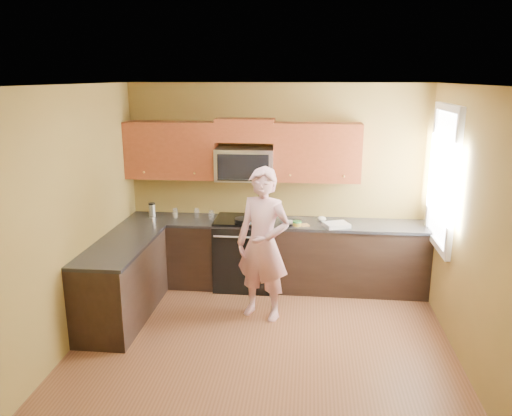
# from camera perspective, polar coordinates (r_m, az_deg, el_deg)

# --- Properties ---
(floor) EXTENTS (4.00, 4.00, 0.00)m
(floor) POSITION_cam_1_polar(r_m,az_deg,el_deg) (5.43, 0.65, -15.98)
(floor) COLOR brown
(floor) RESTS_ON ground
(ceiling) EXTENTS (4.00, 4.00, 0.00)m
(ceiling) POSITION_cam_1_polar(r_m,az_deg,el_deg) (4.67, 0.75, 13.83)
(ceiling) COLOR white
(ceiling) RESTS_ON ground
(wall_back) EXTENTS (4.00, 0.00, 4.00)m
(wall_back) POSITION_cam_1_polar(r_m,az_deg,el_deg) (6.81, 2.31, 2.67)
(wall_back) COLOR brown
(wall_back) RESTS_ON ground
(wall_front) EXTENTS (4.00, 0.00, 4.00)m
(wall_front) POSITION_cam_1_polar(r_m,az_deg,el_deg) (3.04, -3.03, -13.25)
(wall_front) COLOR brown
(wall_front) RESTS_ON ground
(wall_left) EXTENTS (0.00, 4.00, 4.00)m
(wall_left) POSITION_cam_1_polar(r_m,az_deg,el_deg) (5.44, -20.78, -1.42)
(wall_left) COLOR brown
(wall_left) RESTS_ON ground
(wall_right) EXTENTS (0.00, 4.00, 4.00)m
(wall_right) POSITION_cam_1_polar(r_m,az_deg,el_deg) (5.10, 23.68, -2.75)
(wall_right) COLOR brown
(wall_right) RESTS_ON ground
(cabinet_back_run) EXTENTS (4.00, 0.60, 0.88)m
(cabinet_back_run) POSITION_cam_1_polar(r_m,az_deg,el_deg) (6.78, 2.05, -5.41)
(cabinet_back_run) COLOR black
(cabinet_back_run) RESTS_ON floor
(cabinet_left_run) EXTENTS (0.60, 1.60, 0.88)m
(cabinet_left_run) POSITION_cam_1_polar(r_m,az_deg,el_deg) (6.13, -14.96, -8.17)
(cabinet_left_run) COLOR black
(cabinet_left_run) RESTS_ON floor
(countertop_back) EXTENTS (4.00, 0.62, 0.04)m
(countertop_back) POSITION_cam_1_polar(r_m,az_deg,el_deg) (6.62, 2.08, -1.70)
(countertop_back) COLOR black
(countertop_back) RESTS_ON cabinet_back_run
(countertop_left) EXTENTS (0.62, 1.60, 0.04)m
(countertop_left) POSITION_cam_1_polar(r_m,az_deg,el_deg) (5.97, -15.16, -4.10)
(countertop_left) COLOR black
(countertop_left) RESTS_ON cabinet_left_run
(stove) EXTENTS (0.76, 0.65, 0.95)m
(stove) POSITION_cam_1_polar(r_m,az_deg,el_deg) (6.78, -1.34, -5.08)
(stove) COLOR black
(stove) RESTS_ON floor
(microwave) EXTENTS (0.76, 0.40, 0.42)m
(microwave) POSITION_cam_1_polar(r_m,az_deg,el_deg) (6.64, -1.25, 3.23)
(microwave) COLOR silver
(microwave) RESTS_ON wall_back
(upper_cab_left) EXTENTS (1.22, 0.33, 0.75)m
(upper_cab_left) POSITION_cam_1_polar(r_m,az_deg,el_deg) (6.86, -9.45, 3.42)
(upper_cab_left) COLOR brown
(upper_cab_left) RESTS_ON wall_back
(upper_cab_right) EXTENTS (1.12, 0.33, 0.75)m
(upper_cab_right) POSITION_cam_1_polar(r_m,az_deg,el_deg) (6.62, 6.90, 3.09)
(upper_cab_right) COLOR brown
(upper_cab_right) RESTS_ON wall_back
(upper_cab_over_mw) EXTENTS (0.76, 0.33, 0.30)m
(upper_cab_over_mw) POSITION_cam_1_polar(r_m,az_deg,el_deg) (6.57, -1.25, 8.85)
(upper_cab_over_mw) COLOR brown
(upper_cab_over_mw) RESTS_ON wall_back
(window) EXTENTS (0.06, 1.06, 1.66)m
(window) POSITION_cam_1_polar(r_m,az_deg,el_deg) (6.15, 20.57, 3.26)
(window) COLOR white
(window) RESTS_ON wall_right
(woman) EXTENTS (0.77, 0.63, 1.80)m
(woman) POSITION_cam_1_polar(r_m,az_deg,el_deg) (5.79, 0.82, -4.16)
(woman) COLOR #E07087
(woman) RESTS_ON floor
(frying_pan) EXTENTS (0.27, 0.45, 0.06)m
(frying_pan) POSITION_cam_1_polar(r_m,az_deg,el_deg) (6.46, -1.34, -1.66)
(frying_pan) COLOR black
(frying_pan) RESTS_ON stove
(butter_tub) EXTENTS (0.12, 0.12, 0.08)m
(butter_tub) POSITION_cam_1_polar(r_m,az_deg,el_deg) (6.44, 4.70, -2.04)
(butter_tub) COLOR yellow
(butter_tub) RESTS_ON countertop_back
(toast_slice) EXTENTS (0.14, 0.14, 0.01)m
(toast_slice) POSITION_cam_1_polar(r_m,az_deg,el_deg) (6.46, 5.53, -1.95)
(toast_slice) COLOR #B27F47
(toast_slice) RESTS_ON countertop_back
(napkin_a) EXTENTS (0.14, 0.14, 0.06)m
(napkin_a) POSITION_cam_1_polar(r_m,az_deg,el_deg) (6.48, 3.93, -1.65)
(napkin_a) COLOR silver
(napkin_a) RESTS_ON countertop_back
(napkin_b) EXTENTS (0.14, 0.15, 0.07)m
(napkin_b) POSITION_cam_1_polar(r_m,az_deg,el_deg) (6.67, 7.48, -1.24)
(napkin_b) COLOR silver
(napkin_b) RESTS_ON countertop_back
(dish_towel) EXTENTS (0.37, 0.33, 0.05)m
(dish_towel) POSITION_cam_1_polar(r_m,az_deg,el_deg) (6.45, 9.15, -1.91)
(dish_towel) COLOR white
(dish_towel) RESTS_ON countertop_back
(travel_mug) EXTENTS (0.11, 0.11, 0.19)m
(travel_mug) POSITION_cam_1_polar(r_m,az_deg,el_deg) (6.98, -11.71, -0.97)
(travel_mug) COLOR silver
(travel_mug) RESTS_ON countertop_back
(glass_a) EXTENTS (0.09, 0.09, 0.12)m
(glass_a) POSITION_cam_1_polar(r_m,az_deg,el_deg) (6.83, -6.77, -0.58)
(glass_a) COLOR silver
(glass_a) RESTS_ON countertop_back
(glass_b) EXTENTS (0.09, 0.09, 0.12)m
(glass_b) POSITION_cam_1_polar(r_m,az_deg,el_deg) (6.89, -9.17, -0.53)
(glass_b) COLOR silver
(glass_b) RESTS_ON countertop_back
(glass_c) EXTENTS (0.08, 0.08, 0.12)m
(glass_c) POSITION_cam_1_polar(r_m,az_deg,el_deg) (6.73, -5.11, -0.79)
(glass_c) COLOR silver
(glass_c) RESTS_ON countertop_back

